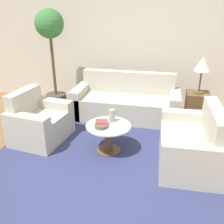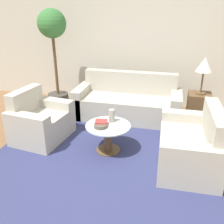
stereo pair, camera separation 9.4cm
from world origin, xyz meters
The scene contains 13 objects.
ground_plane centered at (0.00, 0.00, 0.00)m, with size 14.00×14.00×0.00m, color brown.
wall_back centered at (0.00, 2.93, 1.30)m, with size 10.00×0.06×2.60m.
rug centered at (0.01, 0.69, 0.00)m, with size 3.34×3.56×0.01m.
sofa_main centered at (0.07, 2.05, 0.29)m, with size 2.06×0.82×0.87m.
armchair centered at (-1.21, 0.83, 0.29)m, with size 0.87×1.00×0.84m.
loveseat centered at (1.25, 0.62, 0.29)m, with size 0.81×1.25×0.85m.
coffee_table centered at (0.01, 0.69, 0.28)m, with size 0.68×0.68×0.44m.
side_table centered at (1.41, 2.05, 0.30)m, with size 0.41×0.41×0.60m.
table_lamp centered at (1.41, 2.05, 1.11)m, with size 0.28×0.28×0.67m.
potted_plant centered at (-1.51, 2.21, 1.36)m, with size 0.57×0.57×2.04m.
vase centered at (0.04, 0.83, 0.54)m, with size 0.10×0.10×0.20m.
bowl centered at (-0.07, 0.59, 0.47)m, with size 0.19×0.19×0.05m.
book_stack centered at (-0.09, 0.67, 0.47)m, with size 0.21×0.19×0.07m.
Camera 2 is at (0.86, -2.54, 2.09)m, focal length 40.00 mm.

